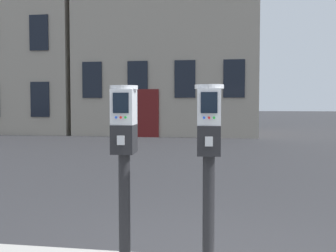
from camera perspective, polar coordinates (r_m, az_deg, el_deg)
The scene contains 3 objects.
parking_meter_near_kerb at distance 3.26m, azimuth -5.98°, elevation -2.58°, with size 0.23×0.26×1.47m.
parking_meter_twin_adjacent at distance 3.15m, azimuth 5.57°, elevation -2.76°, with size 0.23×0.26×1.48m.
townhouse_brownstone at distance 24.51m, azimuth -18.94°, elevation 13.65°, with size 7.40×6.60×12.08m.
Camera 1 is at (0.30, -3.40, 1.48)m, focal length 44.90 mm.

